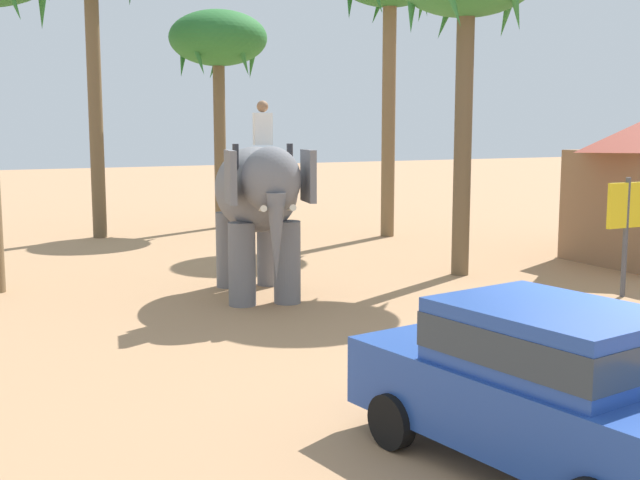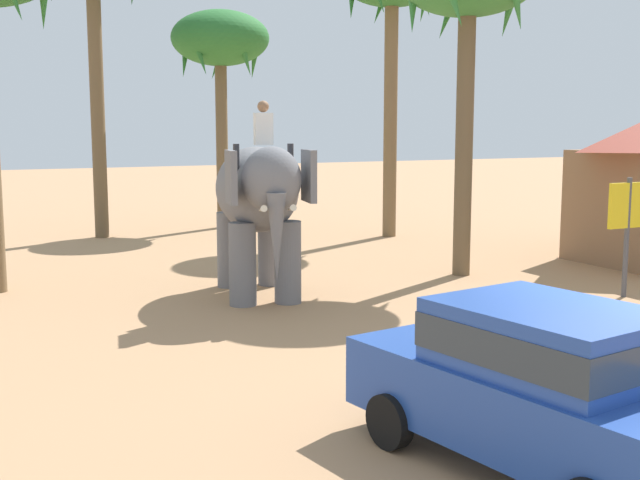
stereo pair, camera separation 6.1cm
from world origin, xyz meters
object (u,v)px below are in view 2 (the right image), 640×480
at_px(signboard_yellow, 628,213).
at_px(car_sedan_foreground, 542,382).
at_px(palm_tree_left_of_road, 220,44).
at_px(elephant_with_mahout, 259,198).

bearing_deg(signboard_yellow, car_sedan_foreground, -141.75).
bearing_deg(car_sedan_foreground, palm_tree_left_of_road, 79.18).
xyz_separation_m(car_sedan_foreground, elephant_with_mahout, (0.66, 8.96, 1.06)).
bearing_deg(elephant_with_mahout, signboard_yellow, -26.53).
height_order(car_sedan_foreground, palm_tree_left_of_road, palm_tree_left_of_road).
xyz_separation_m(elephant_with_mahout, signboard_yellow, (6.56, -3.27, -0.30)).
distance_m(car_sedan_foreground, signboard_yellow, 9.22).
relative_size(car_sedan_foreground, signboard_yellow, 1.79).
bearing_deg(elephant_with_mahout, palm_tree_left_of_road, 73.93).
distance_m(car_sedan_foreground, palm_tree_left_of_road, 20.81).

